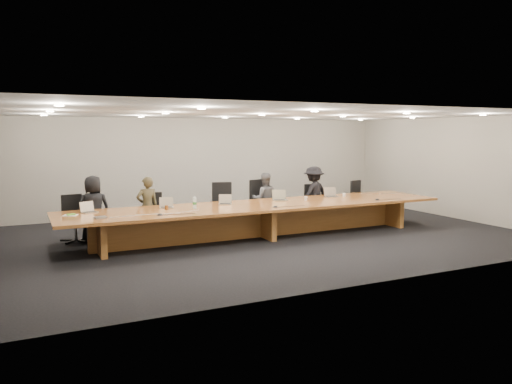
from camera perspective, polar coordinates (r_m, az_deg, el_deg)
ground at (r=11.53m, az=0.65°, el=-5.10°), size 12.00×12.00×0.00m
back_wall at (r=15.01m, az=-6.12°, el=3.01°), size 12.00×0.02×2.80m
conference_table at (r=11.44m, az=0.65°, el=-2.55°), size 9.00×1.80×0.75m
chair_far_left at (r=11.55m, az=-19.95°, el=-2.83°), size 0.63×0.63×1.05m
chair_left at (r=11.77m, az=-11.70°, el=-2.48°), size 0.63×0.63×1.02m
chair_mid_left at (r=12.34m, az=-3.83°, el=-1.56°), size 0.75×0.75×1.17m
chair_mid_right at (r=12.79m, az=0.88°, el=-1.19°), size 0.75×0.75×1.20m
chair_right at (r=13.52m, az=6.70°, el=-1.21°), size 0.59×0.59×1.01m
chair_far_right at (r=14.39m, az=11.98°, el=-0.74°), size 0.68×0.68×1.06m
person_a at (r=11.47m, az=-18.07°, el=-1.81°), size 0.75×0.52×1.46m
person_b at (r=11.70m, az=-12.31°, el=-1.64°), size 0.52×0.35×1.38m
person_c at (r=12.82m, az=0.99°, el=-0.82°), size 0.79×0.69×1.36m
person_d at (r=13.45m, az=6.61°, el=-0.23°), size 1.09×0.83×1.49m
laptop_a at (r=10.73m, az=-18.51°, el=-1.64°), size 0.36×0.31×0.23m
laptop_b at (r=11.00m, az=-10.20°, el=-1.20°), size 0.34×0.27×0.23m
laptop_c at (r=11.39m, az=-3.56°, el=-0.84°), size 0.35×0.32×0.23m
laptop_d at (r=12.02m, az=2.77°, el=-0.35°), size 0.39×0.32×0.26m
laptop_e at (r=12.81m, az=8.64°, el=-0.01°), size 0.36×0.29×0.25m
water_bottle at (r=10.76m, az=-7.03°, el=-1.28°), size 0.10×0.10×0.25m
amber_mug at (r=10.78m, az=-10.19°, el=-1.75°), size 0.08×0.08×0.09m
paper_cup_near at (r=12.11m, az=5.72°, el=-0.74°), size 0.08×0.08×0.09m
paper_cup_far at (r=12.90m, az=10.05°, el=-0.35°), size 0.09×0.09×0.10m
notepad at (r=10.48m, az=-20.47°, el=-2.52°), size 0.32×0.29×0.02m
lime_gadget at (r=10.46m, az=-20.38°, el=-2.42°), size 0.17×0.11×0.02m
av_box at (r=9.98m, az=-17.35°, el=-2.79°), size 0.24×0.20×0.03m
mic_left at (r=10.06m, az=-10.91°, el=-2.53°), size 0.16×0.16×0.03m
mic_center at (r=10.95m, az=2.23°, el=-1.66°), size 0.16×0.16×0.03m
mic_right at (r=12.45m, az=13.71°, el=-0.83°), size 0.14×0.14×0.03m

